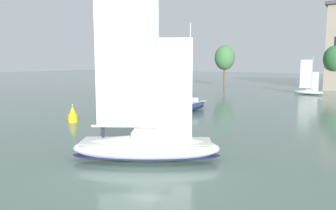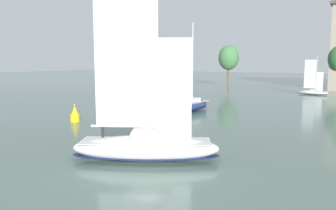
% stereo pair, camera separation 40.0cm
% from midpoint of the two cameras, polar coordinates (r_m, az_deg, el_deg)
% --- Properties ---
extents(ground_plane, '(400.00, 400.00, 0.00)m').
position_cam_midpoint_polar(ground_plane, '(23.79, -4.29, -9.59)').
color(ground_plane, slate).
extents(tree_shore_left, '(5.66, 5.66, 11.65)m').
position_cam_midpoint_polar(tree_shore_left, '(94.75, 9.72, 8.11)').
color(tree_shore_left, brown).
rests_on(tree_shore_left, ground).
extents(tree_shore_center, '(5.41, 5.41, 11.13)m').
position_cam_midpoint_polar(tree_shore_center, '(89.94, 26.97, 7.21)').
color(tree_shore_center, '#4C3828').
rests_on(tree_shore_center, ground).
extents(sailboat_main, '(10.63, 7.84, 14.51)m').
position_cam_midpoint_polar(sailboat_main, '(23.48, -4.28, -6.94)').
color(sailboat_main, white).
rests_on(sailboat_main, ground).
extents(sailboat_moored_near_marina, '(6.07, 2.16, 8.20)m').
position_cam_midpoint_polar(sailboat_moored_near_marina, '(76.60, 23.18, 2.20)').
color(sailboat_moored_near_marina, white).
rests_on(sailboat_moored_near_marina, ground).
extents(sailboat_moored_far_slip, '(3.14, 9.19, 12.42)m').
position_cam_midpoint_polar(sailboat_moored_far_slip, '(46.73, 3.11, -0.06)').
color(sailboat_moored_far_slip, navy).
rests_on(sailboat_moored_far_slip, ground).
extents(sailboat_moored_outer_mooring, '(7.74, 7.90, 11.88)m').
position_cam_midpoint_polar(sailboat_moored_outer_mooring, '(70.61, 1.84, 2.48)').
color(sailboat_moored_outer_mooring, '#232328').
rests_on(sailboat_moored_outer_mooring, ground).
extents(channel_buoy, '(1.15, 1.15, 2.08)m').
position_cam_midpoint_polar(channel_buoy, '(39.99, -16.53, -1.67)').
color(channel_buoy, yellow).
rests_on(channel_buoy, ground).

